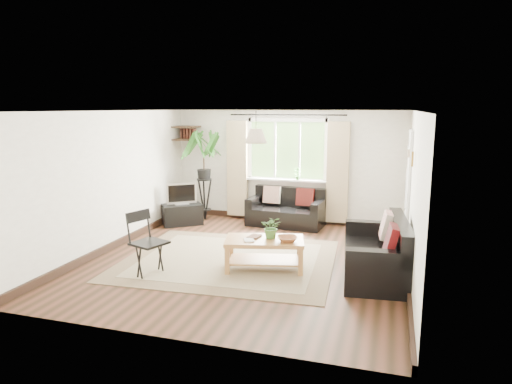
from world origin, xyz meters
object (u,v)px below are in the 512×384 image
(sofa_back, at_px, (286,208))
(folding_chair, at_px, (149,244))
(sofa_right, at_px, (375,249))
(tv_stand, at_px, (182,214))
(coffee_table, at_px, (264,254))
(palm_stand, at_px, (204,175))

(sofa_back, distance_m, folding_chair, 3.64)
(sofa_right, relative_size, tv_stand, 2.15)
(sofa_back, bearing_deg, coffee_table, -79.19)
(tv_stand, bearing_deg, folding_chair, -110.46)
(sofa_back, height_order, folding_chair, folding_chair)
(palm_stand, relative_size, folding_chair, 2.08)
(tv_stand, height_order, folding_chair, folding_chair)
(tv_stand, distance_m, palm_stand, 1.00)
(sofa_back, relative_size, folding_chair, 1.65)
(sofa_right, xyz_separation_m, tv_stand, (-4.04, 1.93, -0.19))
(sofa_back, distance_m, palm_stand, 1.95)
(coffee_table, distance_m, folding_chair, 1.73)
(sofa_right, height_order, palm_stand, palm_stand)
(coffee_table, distance_m, tv_stand, 3.21)
(sofa_right, xyz_separation_m, palm_stand, (-3.77, 2.50, 0.58))
(sofa_right, bearing_deg, tv_stand, -121.20)
(tv_stand, relative_size, folding_chair, 0.85)
(sofa_right, height_order, tv_stand, sofa_right)
(folding_chair, bearing_deg, tv_stand, 36.13)
(sofa_back, distance_m, sofa_right, 3.15)
(sofa_back, bearing_deg, tv_stand, -160.45)
(tv_stand, bearing_deg, sofa_right, -62.60)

